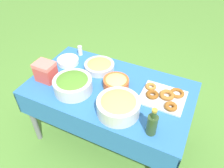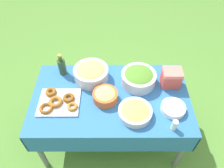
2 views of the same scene
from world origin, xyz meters
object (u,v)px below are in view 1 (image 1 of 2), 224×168
at_px(donut_platter, 164,96).
at_px(fruit_bowl, 99,66).
at_px(salad_bowl, 73,84).
at_px(plate_stack, 68,61).
at_px(cooler_box, 46,71).
at_px(pasta_bowl, 116,82).
at_px(olive_oil_bottle, 152,124).
at_px(bread_bowl, 118,105).

relative_size(donut_platter, fruit_bowl, 1.26).
xyz_separation_m(salad_bowl, plate_stack, (-0.27, 0.32, -0.05)).
xyz_separation_m(plate_stack, cooler_box, (-0.02, -0.29, 0.07)).
bearing_deg(salad_bowl, fruit_bowl, 81.30).
distance_m(plate_stack, fruit_bowl, 0.33).
relative_size(pasta_bowl, fruit_bowl, 0.78).
relative_size(plate_stack, fruit_bowl, 0.74).
height_order(olive_oil_bottle, bread_bowl, olive_oil_bottle).
distance_m(plate_stack, bread_bowl, 0.81).
distance_m(plate_stack, olive_oil_bottle, 1.10).
relative_size(olive_oil_bottle, bread_bowl, 0.71).
xyz_separation_m(salad_bowl, pasta_bowl, (0.31, 0.20, -0.02)).
relative_size(olive_oil_bottle, fruit_bowl, 0.82).
relative_size(donut_platter, cooler_box, 2.01).
xyz_separation_m(olive_oil_bottle, fruit_bowl, (-0.67, 0.49, -0.05)).
xyz_separation_m(donut_platter, plate_stack, (-0.99, 0.08, 0.00)).
bearing_deg(cooler_box, plate_stack, 85.22).
xyz_separation_m(bread_bowl, cooler_box, (-0.74, 0.08, 0.01)).
bearing_deg(fruit_bowl, pasta_bowl, -33.08).
bearing_deg(salad_bowl, bread_bowl, -7.73).
height_order(pasta_bowl, olive_oil_bottle, olive_oil_bottle).
bearing_deg(pasta_bowl, plate_stack, 168.48).
height_order(olive_oil_bottle, cooler_box, olive_oil_bottle).
xyz_separation_m(pasta_bowl, fruit_bowl, (-0.25, 0.16, -0.01)).
xyz_separation_m(fruit_bowl, cooler_box, (-0.35, -0.34, 0.05)).
bearing_deg(donut_platter, salad_bowl, -161.44).
bearing_deg(fruit_bowl, plate_stack, -172.09).
height_order(salad_bowl, bread_bowl, bread_bowl).
height_order(bread_bowl, fruit_bowl, bread_bowl).
bearing_deg(donut_platter, cooler_box, -167.79).
bearing_deg(bread_bowl, cooler_box, 173.72).
height_order(salad_bowl, olive_oil_bottle, olive_oil_bottle).
bearing_deg(salad_bowl, donut_platter, 18.56).
bearing_deg(plate_stack, pasta_bowl, -11.52).
xyz_separation_m(olive_oil_bottle, cooler_box, (-1.03, 0.15, -0.00)).
height_order(pasta_bowl, cooler_box, cooler_box).
height_order(pasta_bowl, donut_platter, pasta_bowl).
distance_m(olive_oil_bottle, cooler_box, 1.04).
relative_size(pasta_bowl, donut_platter, 0.62).
distance_m(donut_platter, olive_oil_bottle, 0.38).
relative_size(pasta_bowl, bread_bowl, 0.67).
xyz_separation_m(plate_stack, fruit_bowl, (0.33, 0.05, 0.02)).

